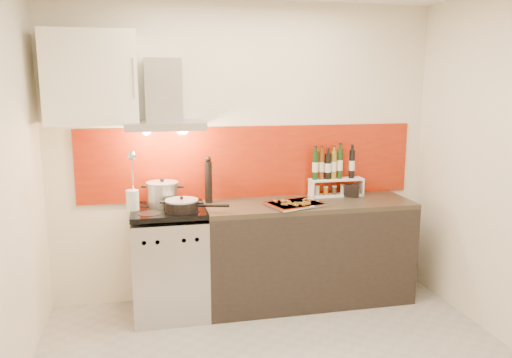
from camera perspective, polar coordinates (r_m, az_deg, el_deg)
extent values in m
cube|color=silver|center=(4.43, -1.23, 2.98)|extent=(3.40, 0.02, 2.60)
cube|color=maroon|center=(4.44, -0.56, 1.95)|extent=(3.00, 0.02, 0.64)
cube|color=#B7B7BA|center=(4.28, -9.78, -9.66)|extent=(0.60, 0.60, 0.84)
cube|color=black|center=(4.04, -9.55, -12.26)|extent=(0.50, 0.02, 0.40)
cube|color=#B7B7BA|center=(3.91, -9.73, -6.99)|extent=(0.56, 0.02, 0.12)
cube|color=#FF190C|center=(3.90, -9.72, -7.02)|extent=(0.10, 0.01, 0.04)
cube|color=black|center=(4.14, -9.99, -3.54)|extent=(0.60, 0.60, 0.04)
cube|color=black|center=(4.47, 5.93, -8.48)|extent=(1.80, 0.60, 0.86)
cube|color=#2D271B|center=(4.35, 6.04, -2.87)|extent=(1.80, 0.60, 0.04)
cube|color=#B7B7BA|center=(4.07, -10.33, 6.08)|extent=(0.62, 0.50, 0.06)
cube|color=#B7B7BA|center=(4.21, -10.54, 10.04)|extent=(0.30, 0.18, 0.50)
sphere|color=#FFD18C|center=(4.07, -12.43, 5.44)|extent=(0.07, 0.07, 0.07)
sphere|color=#FFD18C|center=(4.08, -8.20, 5.59)|extent=(0.07, 0.07, 0.07)
cube|color=white|center=(4.15, -18.29, 10.92)|extent=(0.70, 0.35, 0.72)
cylinder|color=#B7B7BA|center=(4.23, -10.63, -1.71)|extent=(0.26, 0.26, 0.18)
cylinder|color=#99999E|center=(4.21, -10.68, -0.42)|extent=(0.27, 0.27, 0.01)
sphere|color=black|center=(4.20, -10.69, -0.09)|extent=(0.03, 0.03, 0.03)
cylinder|color=black|center=(4.00, -8.49, -3.08)|extent=(0.26, 0.26, 0.08)
cylinder|color=#99999E|center=(3.99, -8.51, -2.43)|extent=(0.26, 0.26, 0.01)
sphere|color=black|center=(3.99, -8.52, -2.15)|extent=(0.03, 0.03, 0.03)
cylinder|color=black|center=(3.96, -4.87, -3.03)|extent=(0.25, 0.09, 0.03)
cylinder|color=silver|center=(4.11, -13.93, -2.42)|extent=(0.10, 0.10, 0.17)
cylinder|color=silver|center=(4.06, -13.93, 0.64)|extent=(0.01, 0.08, 0.32)
sphere|color=silver|center=(3.97, -14.06, 2.58)|extent=(0.07, 0.07, 0.07)
cylinder|color=black|center=(4.27, -5.46, -0.39)|extent=(0.06, 0.06, 0.36)
sphere|color=black|center=(4.23, -5.50, 2.26)|extent=(0.05, 0.05, 0.05)
cube|color=white|center=(4.60, 9.11, -1.83)|extent=(0.50, 0.14, 0.01)
cube|color=white|center=(4.51, 6.32, -1.13)|extent=(0.01, 0.14, 0.14)
cube|color=white|center=(4.68, 11.85, -0.85)|extent=(0.02, 0.14, 0.14)
cube|color=white|center=(4.57, 9.17, -0.05)|extent=(0.50, 0.14, 0.02)
cylinder|color=black|center=(4.48, 6.80, 1.53)|extent=(0.05, 0.05, 0.25)
cylinder|color=#5E2F10|center=(4.50, 7.50, 1.54)|extent=(0.04, 0.04, 0.25)
cylinder|color=black|center=(4.52, 8.19, 1.44)|extent=(0.06, 0.06, 0.23)
cylinder|color=olive|center=(4.54, 8.88, 1.58)|extent=(0.05, 0.05, 0.25)
cylinder|color=black|center=(4.56, 9.56, 1.74)|extent=(0.05, 0.05, 0.27)
cylinder|color=black|center=(4.60, 10.90, 1.68)|extent=(0.05, 0.05, 0.26)
cylinder|color=#B4AC93|center=(4.53, 7.00, -1.40)|extent=(0.04, 0.04, 0.07)
cylinder|color=#8F5817|center=(4.56, 7.97, -1.39)|extent=(0.04, 0.04, 0.07)
cylinder|color=#443422|center=(4.59, 8.92, -1.34)|extent=(0.04, 0.04, 0.07)
cylinder|color=silver|center=(4.61, 9.86, -1.23)|extent=(0.04, 0.04, 0.08)
cylinder|color=#A2641B|center=(4.65, 10.79, -1.22)|extent=(0.04, 0.04, 0.07)
cube|color=black|center=(4.57, 10.86, -1.30)|extent=(0.14, 0.11, 0.11)
cube|color=silver|center=(4.20, 4.47, -2.92)|extent=(0.51, 0.44, 0.01)
cube|color=silver|center=(4.19, 4.47, -2.79)|extent=(0.53, 0.47, 0.01)
cube|color=red|center=(4.19, 4.47, -2.79)|extent=(0.46, 0.39, 0.01)
cube|color=brown|center=(4.17, 5.53, -2.73)|extent=(0.06, 0.03, 0.01)
cube|color=brown|center=(4.10, 4.54, -2.97)|extent=(0.04, 0.06, 0.01)
cube|color=brown|center=(4.22, 2.24, -2.54)|extent=(0.02, 0.06, 0.01)
cube|color=brown|center=(4.25, 3.37, -2.46)|extent=(0.05, 0.05, 0.01)
cube|color=brown|center=(4.22, 3.03, -2.55)|extent=(0.02, 0.06, 0.01)
cube|color=brown|center=(4.29, 5.57, -2.37)|extent=(0.05, 0.06, 0.01)
cube|color=brown|center=(4.17, 4.77, -2.74)|extent=(0.06, 0.03, 0.01)
cube|color=brown|center=(4.20, 5.80, -2.66)|extent=(0.06, 0.05, 0.01)
cube|color=brown|center=(4.16, 4.92, -2.78)|extent=(0.04, 0.06, 0.01)
cube|color=brown|center=(4.15, 3.89, -2.80)|extent=(0.05, 0.06, 0.01)
cube|color=brown|center=(4.14, 5.94, -2.85)|extent=(0.06, 0.04, 0.01)
cube|color=brown|center=(4.29, 6.03, -2.38)|extent=(0.04, 0.06, 0.01)
cube|color=brown|center=(4.23, 3.33, -2.52)|extent=(0.03, 0.06, 0.01)
cube|color=brown|center=(4.13, 5.39, -2.88)|extent=(0.02, 0.06, 0.01)
cube|color=brown|center=(4.21, 3.74, -2.58)|extent=(0.04, 0.06, 0.01)
cube|color=brown|center=(4.12, 3.28, -2.89)|extent=(0.06, 0.05, 0.01)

